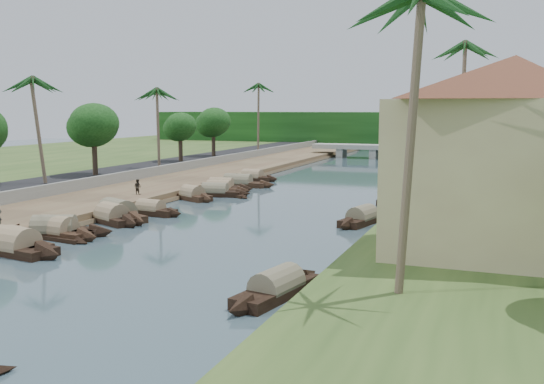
% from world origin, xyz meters
% --- Properties ---
extents(ground, '(220.00, 220.00, 0.00)m').
position_xyz_m(ground, '(0.00, 0.00, 0.00)').
color(ground, '#3B5059').
rests_on(ground, ground).
extents(left_bank, '(10.00, 180.00, 0.80)m').
position_xyz_m(left_bank, '(-16.00, 20.00, 0.40)').
color(left_bank, brown).
rests_on(left_bank, ground).
extents(right_bank, '(16.00, 180.00, 1.20)m').
position_xyz_m(right_bank, '(19.00, 20.00, 0.60)').
color(right_bank, '#2B451B').
rests_on(right_bank, ground).
extents(road, '(8.00, 180.00, 1.40)m').
position_xyz_m(road, '(-24.50, 20.00, 0.70)').
color(road, black).
rests_on(road, ground).
extents(retaining_wall, '(0.40, 180.00, 1.10)m').
position_xyz_m(retaining_wall, '(-20.20, 20.00, 1.35)').
color(retaining_wall, slate).
rests_on(retaining_wall, left_bank).
extents(treeline, '(120.00, 14.00, 8.00)m').
position_xyz_m(treeline, '(0.00, 100.00, 4.00)').
color(treeline, '#0F330E').
rests_on(treeline, ground).
extents(bridge, '(28.00, 4.00, 2.40)m').
position_xyz_m(bridge, '(0.00, 72.00, 1.72)').
color(bridge, gray).
rests_on(bridge, ground).
extents(building_near, '(14.85, 14.85, 10.20)m').
position_xyz_m(building_near, '(18.99, -2.00, 6.38)').
color(building_near, '#C2BA82').
rests_on(building_near, right_bank).
extents(building_mid, '(14.11, 14.11, 9.70)m').
position_xyz_m(building_mid, '(19.99, 14.00, 6.13)').
color(building_mid, tan).
rests_on(building_mid, right_bank).
extents(building_far, '(15.59, 15.59, 10.20)m').
position_xyz_m(building_far, '(18.99, 28.00, 6.38)').
color(building_far, silver).
rests_on(building_far, right_bank).
extents(building_distant, '(12.62, 12.62, 9.20)m').
position_xyz_m(building_distant, '(19.99, 48.00, 5.88)').
color(building_distant, '#C2BA82').
rests_on(building_distant, right_bank).
extents(sampan_1, '(8.41, 3.04, 2.42)m').
position_xyz_m(sampan_1, '(-8.98, -7.10, 0.42)').
color(sampan_1, black).
rests_on(sampan_1, ground).
extents(sampan_2, '(7.34, 3.48, 1.95)m').
position_xyz_m(sampan_2, '(-9.47, -6.02, 0.41)').
color(sampan_2, black).
rests_on(sampan_2, ground).
extents(sampan_3, '(8.23, 4.83, 2.22)m').
position_xyz_m(sampan_3, '(-9.96, -2.35, 0.42)').
color(sampan_3, black).
rests_on(sampan_3, ground).
extents(sampan_4, '(7.63, 2.42, 2.14)m').
position_xyz_m(sampan_4, '(-9.74, -2.39, 0.41)').
color(sampan_4, black).
rests_on(sampan_4, ground).
extents(sampan_5, '(7.02, 4.34, 2.22)m').
position_xyz_m(sampan_5, '(-9.39, 3.45, 0.42)').
color(sampan_5, black).
rests_on(sampan_5, ground).
extents(sampan_6, '(8.33, 5.38, 2.46)m').
position_xyz_m(sampan_6, '(-9.84, 4.69, 0.42)').
color(sampan_6, black).
rests_on(sampan_6, ground).
extents(sampan_7, '(6.51, 2.01, 1.77)m').
position_xyz_m(sampan_7, '(-8.55, 7.57, 0.40)').
color(sampan_7, black).
rests_on(sampan_7, ground).
extents(sampan_8, '(6.29, 4.14, 1.99)m').
position_xyz_m(sampan_8, '(-9.37, 16.28, 0.41)').
color(sampan_8, black).
rests_on(sampan_8, ground).
extents(sampan_9, '(7.56, 2.91, 1.92)m').
position_xyz_m(sampan_9, '(-8.36, 19.16, 0.41)').
color(sampan_9, black).
rests_on(sampan_9, ground).
extents(sampan_10, '(7.05, 3.19, 1.95)m').
position_xyz_m(sampan_10, '(-8.90, 21.04, 0.41)').
color(sampan_10, black).
rests_on(sampan_10, ground).
extents(sampan_11, '(7.28, 2.78, 2.07)m').
position_xyz_m(sampan_11, '(-9.46, 22.88, 0.41)').
color(sampan_11, black).
rests_on(sampan_11, ground).
extents(sampan_12, '(8.99, 2.41, 2.12)m').
position_xyz_m(sampan_12, '(-9.31, 26.92, 0.41)').
color(sampan_12, black).
rests_on(sampan_12, ground).
extents(sampan_13, '(7.20, 2.02, 1.98)m').
position_xyz_m(sampan_13, '(-10.06, 32.88, 0.41)').
color(sampan_13, black).
rests_on(sampan_13, ground).
extents(sampan_14, '(2.94, 7.94, 1.93)m').
position_xyz_m(sampan_14, '(9.05, -9.40, 0.41)').
color(sampan_14, black).
rests_on(sampan_14, ground).
extents(sampan_15, '(3.12, 7.38, 1.98)m').
position_xyz_m(sampan_15, '(8.75, 10.01, 0.41)').
color(sampan_15, black).
rests_on(sampan_15, ground).
extents(sampan_16, '(3.18, 8.93, 2.15)m').
position_xyz_m(sampan_16, '(9.46, 21.88, 0.41)').
color(sampan_16, black).
rests_on(sampan_16, ground).
extents(canoe_1, '(5.23, 1.52, 0.83)m').
position_xyz_m(canoe_1, '(-8.79, -3.22, 0.10)').
color(canoe_1, black).
rests_on(canoe_1, ground).
extents(canoe_2, '(4.61, 3.07, 0.71)m').
position_xyz_m(canoe_2, '(-6.57, 19.66, 0.10)').
color(canoe_2, black).
rests_on(canoe_2, ground).
extents(palm_0, '(3.20, 3.20, 13.57)m').
position_xyz_m(palm_0, '(15.00, -10.61, 12.90)').
color(palm_0, '#74604D').
rests_on(palm_0, ground).
extents(palm_1, '(3.20, 3.20, 10.65)m').
position_xyz_m(palm_1, '(16.00, 6.07, 10.09)').
color(palm_1, '#74604D').
rests_on(palm_1, ground).
extents(palm_2, '(3.20, 3.20, 14.73)m').
position_xyz_m(palm_2, '(15.00, 21.48, 14.00)').
color(palm_2, '#74604D').
rests_on(palm_2, ground).
extents(palm_3, '(3.20, 3.20, 11.08)m').
position_xyz_m(palm_3, '(16.00, 38.46, 10.51)').
color(palm_3, '#74604D').
rests_on(palm_3, ground).
extents(palm_5, '(3.20, 3.20, 11.78)m').
position_xyz_m(palm_5, '(-24.00, 12.50, 11.39)').
color(palm_5, '#74604D').
rests_on(palm_5, ground).
extents(palm_6, '(3.20, 3.20, 11.24)m').
position_xyz_m(palm_6, '(-22.00, 30.87, 10.86)').
color(palm_6, '#74604D').
rests_on(palm_6, ground).
extents(palm_7, '(3.20, 3.20, 10.48)m').
position_xyz_m(palm_7, '(14.00, 55.43, 9.93)').
color(palm_7, '#74604D').
rests_on(palm_7, ground).
extents(palm_8, '(3.20, 3.20, 12.92)m').
position_xyz_m(palm_8, '(-20.50, 60.14, 12.47)').
color(palm_8, '#74604D').
rests_on(palm_8, ground).
extents(tree_3, '(5.40, 5.40, 7.73)m').
position_xyz_m(tree_3, '(-24.00, 20.71, 6.83)').
color(tree_3, '#443527').
rests_on(tree_3, ground).
extents(tree_4, '(4.37, 4.37, 6.59)m').
position_xyz_m(tree_4, '(-24.00, 39.89, 6.11)').
color(tree_4, '#443527').
rests_on(tree_4, ground).
extents(tree_5, '(5.10, 5.10, 7.30)m').
position_xyz_m(tree_5, '(-24.00, 50.23, 6.53)').
color(tree_5, '#443527').
rests_on(tree_5, ground).
extents(person_far, '(0.74, 0.60, 1.44)m').
position_xyz_m(person_far, '(-13.19, 12.73, 1.52)').
color(person_far, '#2B261E').
rests_on(person_far, left_bank).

